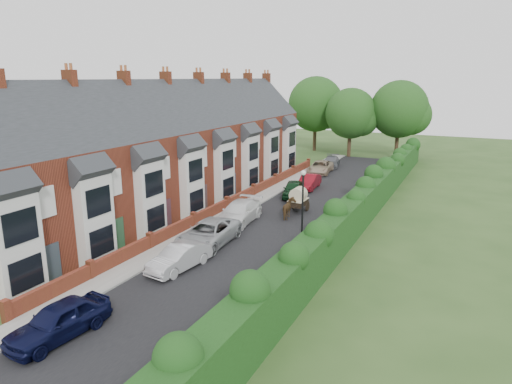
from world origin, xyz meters
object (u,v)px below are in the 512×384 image
horse_cart (298,198)px  car_navy (59,321)px  lamppost (303,200)px  car_silver_a (179,258)px  car_white (239,213)px  car_red (309,182)px  car_green (293,189)px  car_grey (331,162)px  car_silver_b (208,234)px  car_beige (320,167)px  horse (289,209)px

horse_cart → car_navy: bearing=-96.5°
lamppost → horse_cart: (-3.20, 7.86, -2.12)m
car_silver_a → car_white: size_ratio=0.79×
car_red → car_green: bearing=-98.0°
car_grey → car_silver_a: bearing=-99.0°
car_silver_a → car_silver_b: bearing=105.0°
car_red → car_silver_b: bearing=-96.4°
car_silver_a → horse_cart: 13.81m
car_green → car_beige: (-1.08, 11.20, -0.03)m
car_green → car_grey: size_ratio=0.94×
lamppost → horse: (-3.20, 5.85, -2.51)m
car_navy → car_white: size_ratio=0.83×
horse → horse_cart: 2.05m
car_white → car_grey: car_white is taller
car_green → car_grey: (-1.08, 15.43, -0.07)m
car_green → car_red: car_green is taller
car_green → horse: 6.69m
car_navy → car_silver_a: 8.02m
car_red → horse_cart: horse_cart is taller
lamppost → car_silver_a: size_ratio=1.21×
car_navy → car_white: bearing=97.8°
car_white → car_beige: 20.13m
horse → car_white: bearing=28.5°
car_silver_a → car_white: (-0.98, 9.06, 0.08)m
car_navy → car_red: (0.60, 29.58, -0.06)m
car_grey → car_white: bearing=-100.5°
car_green → lamppost: bearing=-81.1°
car_silver_a → car_grey: size_ratio=0.95×
lamppost → car_grey: lamppost is taller
car_green → car_beige: 11.25m
car_silver_b → horse: same height
car_silver_b → lamppost: bearing=13.6°
lamppost → car_grey: 28.48m
car_red → car_beige: size_ratio=0.86×
car_white → horse_cart: size_ratio=1.90×
car_silver_b → car_white: (-0.42, 5.06, -0.00)m
car_silver_a → car_white: 9.11m
car_navy → car_red: car_navy is taller
car_red → lamppost: bearing=-76.3°
car_navy → car_grey: (-0.73, 41.43, -0.11)m
car_red → horse_cart: (1.87, -7.91, 0.47)m
car_silver_a → car_silver_b: size_ratio=0.75×
car_white → horse: (3.00, 2.58, 0.00)m
car_beige → horse: (3.20, -17.55, 0.09)m
car_grey → car_navy: bearing=-100.0°
car_silver_b → car_grey: (-0.61, 29.42, -0.14)m
car_navy → car_green: size_ratio=1.06×
car_silver_a → horse_cart: size_ratio=1.50×
car_silver_a → horse_cart: bearing=88.6°
lamppost → horse_cart: bearing=112.2°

